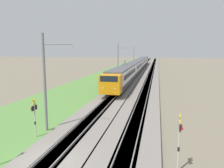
# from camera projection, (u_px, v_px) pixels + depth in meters

# --- Properties ---
(ground_plane) EXTENTS (400.00, 400.00, 0.00)m
(ground_plane) POSITION_uv_depth(u_px,v_px,m) (50.00, 165.00, 12.91)
(ground_plane) COLOR #7A705B
(ballast_main) EXTENTS (240.00, 4.40, 0.30)m
(ballast_main) POSITION_uv_depth(u_px,v_px,m) (135.00, 74.00, 61.26)
(ballast_main) COLOR gray
(ballast_main) RESTS_ON ground
(ballast_adjacent) EXTENTS (240.00, 4.40, 0.30)m
(ballast_adjacent) POSITION_uv_depth(u_px,v_px,m) (151.00, 74.00, 60.40)
(ballast_adjacent) COLOR gray
(ballast_adjacent) RESTS_ON ground
(track_main) EXTENTS (240.00, 1.57, 0.45)m
(track_main) POSITION_uv_depth(u_px,v_px,m) (135.00, 74.00, 61.26)
(track_main) COLOR #4C4238
(track_main) RESTS_ON ground
(track_adjacent) EXTENTS (240.00, 1.57, 0.45)m
(track_adjacent) POSITION_uv_depth(u_px,v_px,m) (151.00, 74.00, 60.40)
(track_adjacent) COLOR #4C4238
(track_adjacent) RESTS_ON ground
(grass_verge) EXTENTS (240.00, 13.41, 0.12)m
(grass_verge) POSITION_uv_depth(u_px,v_px,m) (117.00, 74.00, 62.33)
(grass_verge) COLOR #5B8E42
(grass_verge) RESTS_ON ground
(passenger_train) EXTENTS (83.74, 2.96, 4.86)m
(passenger_train) POSITION_uv_depth(u_px,v_px,m) (138.00, 65.00, 68.96)
(passenger_train) COLOR orange
(passenger_train) RESTS_ON ground
(crossing_signal_far) EXTENTS (0.70, 0.23, 3.32)m
(crossing_signal_far) POSITION_uv_depth(u_px,v_px,m) (179.00, 137.00, 11.98)
(crossing_signal_far) COLOR beige
(crossing_signal_far) RESTS_ON ground
(crossing_signal_aux) EXTENTS (0.70, 0.23, 3.15)m
(crossing_signal_aux) POSITION_uv_depth(u_px,v_px,m) (34.00, 115.00, 16.57)
(crossing_signal_aux) COLOR beige
(crossing_signal_aux) RESTS_ON ground
(catenary_mast_near) EXTENTS (0.22, 2.56, 8.10)m
(catenary_mast_near) POSITION_uv_depth(u_px,v_px,m) (45.00, 82.00, 17.61)
(catenary_mast_near) COLOR slate
(catenary_mast_near) RESTS_ON ground
(catenary_mast_mid) EXTENTS (0.22, 2.56, 8.21)m
(catenary_mast_mid) POSITION_uv_depth(u_px,v_px,m) (118.00, 61.00, 49.95)
(catenary_mast_mid) COLOR slate
(catenary_mast_mid) RESTS_ON ground
(catenary_mast_far) EXTENTS (0.22, 2.56, 8.22)m
(catenary_mast_far) POSITION_uv_depth(u_px,v_px,m) (134.00, 57.00, 82.30)
(catenary_mast_far) COLOR slate
(catenary_mast_far) RESTS_ON ground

